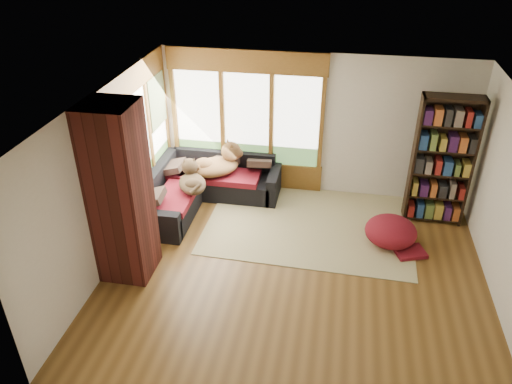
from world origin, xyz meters
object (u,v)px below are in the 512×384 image
at_px(pouf, 391,231).
at_px(dog_brindle, 191,175).
at_px(bookshelf, 442,162).
at_px(dog_tan, 218,158).
at_px(brick_chimney, 120,194).
at_px(sectional_sofa, 198,187).
at_px(area_rug, 310,221).

xyz_separation_m(pouf, dog_brindle, (-3.35, 0.35, 0.51)).
xyz_separation_m(bookshelf, dog_tan, (-3.75, 0.10, -0.31)).
relative_size(bookshelf, dog_brindle, 2.66).
bearing_deg(brick_chimney, pouf, 19.59).
distance_m(sectional_sofa, area_rug, 2.10).
height_order(sectional_sofa, area_rug, sectional_sofa).
distance_m(brick_chimney, pouf, 4.18).
xyz_separation_m(brick_chimney, dog_brindle, (0.46, 1.71, -0.56)).
bearing_deg(brick_chimney, area_rug, 34.98).
bearing_deg(pouf, dog_brindle, 174.04).
height_order(area_rug, pouf, pouf).
bearing_deg(area_rug, dog_brindle, -178.76).
bearing_deg(sectional_sofa, bookshelf, 1.30).
bearing_deg(dog_tan, brick_chimney, -140.93).
bearing_deg(bookshelf, area_rug, -167.64).
bearing_deg(dog_brindle, bookshelf, -107.82).
bearing_deg(pouf, area_rug, 163.26).
bearing_deg(area_rug, sectional_sofa, 171.73).
relative_size(brick_chimney, area_rug, 0.76).
height_order(brick_chimney, pouf, brick_chimney).
height_order(brick_chimney, bookshelf, brick_chimney).
distance_m(brick_chimney, area_rug, 3.31).
height_order(brick_chimney, area_rug, brick_chimney).
distance_m(brick_chimney, sectional_sofa, 2.32).
bearing_deg(dog_tan, dog_brindle, -151.02).
xyz_separation_m(brick_chimney, dog_tan, (0.79, 2.30, -0.51)).
height_order(dog_tan, dog_brindle, dog_tan).
xyz_separation_m(bookshelf, pouf, (-0.73, -0.84, -0.87)).
height_order(sectional_sofa, dog_tan, dog_tan).
bearing_deg(dog_brindle, brick_chimney, 140.21).
distance_m(area_rug, dog_tan, 1.96).
height_order(pouf, dog_tan, dog_tan).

